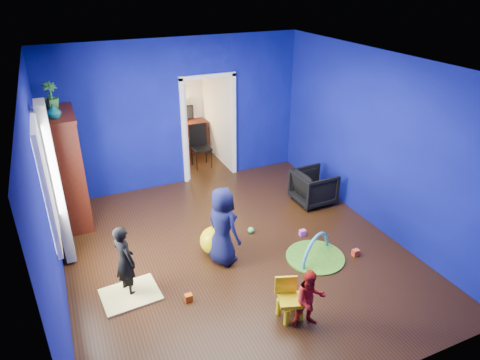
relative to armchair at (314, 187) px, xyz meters
name	(u,v)px	position (x,y,z in m)	size (l,w,h in m)	color
floor	(236,252)	(-1.98, -0.88, -0.32)	(5.00, 5.50, 0.01)	black
ceiling	(235,64)	(-1.98, -0.88, 2.58)	(5.00, 5.50, 0.01)	white
wall_back	(179,114)	(-1.98, 1.87, 1.13)	(5.00, 0.02, 2.90)	navy
wall_front	(358,285)	(-1.98, -3.63, 1.13)	(5.00, 0.02, 2.90)	navy
wall_left	(46,203)	(-4.48, -0.88, 1.13)	(0.02, 5.50, 2.90)	navy
wall_right	(376,142)	(0.52, -0.88, 1.13)	(0.02, 5.50, 2.90)	navy
alcove	(195,109)	(-1.38, 2.74, 0.93)	(1.00, 1.75, 2.50)	silver
armchair	(314,187)	(0.00, 0.00, 0.00)	(0.69, 0.71, 0.64)	black
child_black	(125,260)	(-3.69, -1.12, 0.20)	(0.38, 0.25, 1.04)	black
child_navy	(223,226)	(-2.24, -1.00, 0.29)	(0.60, 0.39, 1.23)	#0F1439
toddler_red	(310,299)	(-1.76, -2.64, 0.08)	(0.39, 0.30, 0.80)	red
vase	(54,111)	(-4.20, 0.87, 1.75)	(0.21, 0.21, 0.22)	#0C5866
potted_plant	(51,96)	(-4.20, 1.39, 1.86)	(0.24, 0.24, 0.44)	#2F8331
tv_armoire	(65,169)	(-4.20, 1.17, 0.66)	(0.58, 1.14, 1.96)	#40180A
crt_tv	(67,167)	(-4.16, 1.17, 0.70)	(0.46, 0.70, 0.54)	silver
yellow_blanket	(131,295)	(-3.69, -1.22, -0.31)	(0.75, 0.60, 0.03)	#F2E07A
hopper_ball	(214,240)	(-2.29, -0.75, -0.10)	(0.44, 0.44, 0.44)	yellow
kid_chair	(290,301)	(-1.91, -2.44, -0.07)	(0.28, 0.28, 0.50)	yellow
play_mat	(315,257)	(-0.92, -1.52, -0.31)	(0.90, 0.90, 0.02)	green
toy_arch	(315,257)	(-0.92, -1.52, -0.30)	(0.80, 0.80, 0.05)	#3F8CD8
window_left	(44,184)	(-4.46, -0.53, 1.23)	(0.03, 0.95, 1.55)	white
curtain	(56,185)	(-4.35, 0.02, 0.93)	(0.14, 0.42, 2.40)	slate
doorway	(209,130)	(-1.38, 1.87, 0.73)	(1.16, 0.10, 2.10)	white
study_desk	(188,137)	(-1.38, 3.38, 0.05)	(0.88, 0.44, 0.75)	#3D140A
desk_monitor	(185,113)	(-1.38, 3.50, 0.63)	(0.40, 0.05, 0.32)	black
desk_lamp	(174,116)	(-1.66, 3.44, 0.61)	(0.14, 0.14, 0.14)	#FFD88C
folding_chair	(201,147)	(-1.38, 2.42, 0.14)	(0.40, 0.40, 0.92)	black
book_shelf	(183,67)	(-1.38, 3.49, 1.70)	(0.88, 0.24, 0.04)	white
toy_0	(356,253)	(-0.32, -1.72, -0.27)	(0.10, 0.08, 0.10)	#F44D28
toy_1	(308,194)	(0.02, 0.21, -0.27)	(0.11, 0.11, 0.11)	#269EDB
toy_2	(189,298)	(-2.99, -1.63, -0.27)	(0.10, 0.08, 0.10)	#DE540B
toy_3	(251,230)	(-1.53, -0.49, -0.27)	(0.11, 0.11, 0.11)	#34B861
toy_4	(302,233)	(-0.78, -0.90, -0.27)	(0.10, 0.08, 0.10)	#DE53DE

